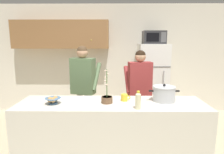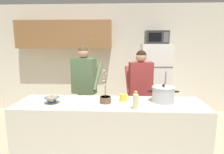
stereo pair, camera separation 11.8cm
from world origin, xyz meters
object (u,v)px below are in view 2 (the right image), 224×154
refrigerator (154,81)px  bread_bowl (52,100)px  potted_orchid (105,98)px  microwave (156,37)px  person_near_pot (84,81)px  person_by_sink (140,85)px  coffee_mug (123,98)px  bottle_near_edge (136,101)px  cooking_pot (163,94)px

refrigerator → bread_bowl: refrigerator is taller
bread_bowl → potted_orchid: 0.71m
microwave → bread_bowl: (-1.67, -1.89, -0.85)m
person_near_pot → potted_orchid: size_ratio=3.65×
person_by_sink → coffee_mug: size_ratio=12.09×
bread_bowl → potted_orchid: (0.71, 0.05, 0.02)m
coffee_mug → bread_bowl: 0.96m
microwave → bottle_near_edge: size_ratio=2.13×
cooking_pot → bottle_near_edge: 0.51m
bottle_near_edge → coffee_mug: bearing=114.1°
refrigerator → cooking_pot: bearing=-95.9°
microwave → coffee_mug: bearing=-112.5°
refrigerator → cooking_pot: size_ratio=4.03×
refrigerator → potted_orchid: size_ratio=3.70×
cooking_pot → microwave: bearing=84.1°
person_near_pot → bread_bowl: size_ratio=8.02×
microwave → coffee_mug: (-0.72, -1.74, -0.85)m
microwave → bread_bowl: size_ratio=2.32×
microwave → person_by_sink: (-0.41, -0.96, -0.84)m
person_near_pot → potted_orchid: bearing=-63.2°
person_near_pot → cooking_pot: 1.48m
potted_orchid → microwave: bearing=62.4°
microwave → person_by_sink: size_ratio=0.30×
refrigerator → person_near_pot: (-1.42, -0.95, 0.20)m
person_near_pot → bread_bowl: 0.99m
bottle_near_edge → potted_orchid: size_ratio=0.50×
microwave → potted_orchid: size_ratio=1.06×
cooking_pot → bread_bowl: cooking_pot is taller
cooking_pot → bottle_near_edge: bearing=-140.8°
person_near_pot → bread_bowl: bearing=-104.6°
bottle_near_edge → potted_orchid: potted_orchid is taller
person_by_sink → potted_orchid: size_ratio=3.49×
cooking_pot → bread_bowl: size_ratio=2.01×
coffee_mug → bottle_near_edge: size_ratio=0.58×
person_by_sink → potted_orchid: 1.03m
person_near_pot → cooking_pot: bearing=-33.5°
person_by_sink → potted_orchid: (-0.55, -0.87, 0.01)m
coffee_mug → potted_orchid: size_ratio=0.29×
potted_orchid → person_by_sink: bearing=57.9°
refrigerator → microwave: microwave is taller
refrigerator → microwave: 0.98m
refrigerator → potted_orchid: (-0.96, -1.86, 0.15)m
bread_bowl → potted_orchid: size_ratio=0.46×
person_by_sink → bottle_near_edge: (-0.16, -1.11, 0.05)m
coffee_mug → bottle_near_edge: bearing=-65.9°
bread_bowl → bottle_near_edge: bearing=-9.3°
person_near_pot → bottle_near_edge: bearing=-53.5°
refrigerator → coffee_mug: (-0.72, -1.77, 0.13)m
bottle_near_edge → person_near_pot: bearing=126.5°
microwave → cooking_pot: microwave is taller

